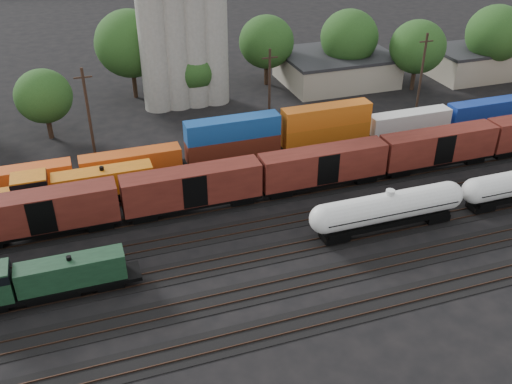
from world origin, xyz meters
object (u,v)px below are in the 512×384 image
object	(u,v)px
orange_locomotive	(75,187)
grain_silo	(182,33)
tank_car_a	(388,208)
green_locomotive	(40,280)

from	to	relation	value
orange_locomotive	grain_silo	bearing A→B (deg)	55.03
orange_locomotive	tank_car_a	bearing A→B (deg)	-26.53
green_locomotive	grain_silo	bearing A→B (deg)	61.66
green_locomotive	tank_car_a	bearing A→B (deg)	-0.00
tank_car_a	orange_locomotive	bearing A→B (deg)	153.47
tank_car_a	green_locomotive	bearing A→B (deg)	180.00
tank_car_a	orange_locomotive	distance (m)	33.59
tank_car_a	orange_locomotive	xyz separation A→B (m)	(-30.05, 15.00, -0.14)
orange_locomotive	grain_silo	world-z (taller)	grain_silo
grain_silo	tank_car_a	bearing A→B (deg)	-73.86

